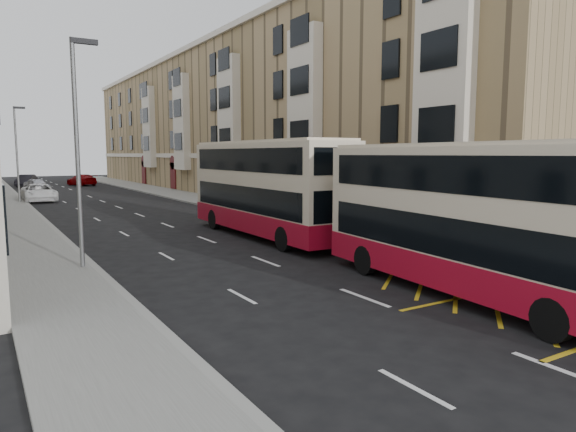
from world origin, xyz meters
TOP-DOWN VIEW (x-y plane):
  - ground at (0.00, 0.00)m, footprint 200.00×200.00m
  - pavement_right at (8.00, 30.00)m, footprint 4.00×120.00m
  - pavement_left at (-7.50, 30.00)m, footprint 3.00×120.00m
  - kerb_right at (6.00, 30.00)m, footprint 0.25×120.00m
  - kerb_left at (-6.00, 30.00)m, footprint 0.25×120.00m
  - road_markings at (0.00, 45.00)m, footprint 10.00×110.00m
  - terrace_right at (14.88, 45.38)m, footprint 10.75×79.00m
  - guard_railing at (6.25, 5.75)m, footprint 0.06×6.56m
  - street_lamp_near at (-6.35, 12.00)m, footprint 0.93×0.18m
  - street_lamp_far at (-6.35, 42.00)m, footprint 0.93×0.18m
  - double_decker_front at (2.75, 2.56)m, footprint 3.55×11.47m
  - double_decker_rear at (2.95, 15.21)m, footprint 2.91×12.14m
  - pedestrian_far at (7.26, 4.69)m, footprint 1.00×0.51m
  - white_van at (-4.81, 42.69)m, footprint 2.65×5.66m
  - car_silver at (-3.65, 56.67)m, footprint 2.86×4.52m
  - car_dark at (-3.93, 66.75)m, footprint 3.14×4.91m
  - car_red at (2.53, 65.20)m, footprint 3.60×5.55m

SIDE VIEW (x-z plane):
  - ground at x=0.00m, z-range 0.00..0.00m
  - road_markings at x=0.00m, z-range 0.00..0.01m
  - pavement_right at x=8.00m, z-range 0.00..0.15m
  - pavement_left at x=-7.50m, z-range 0.00..0.15m
  - kerb_right at x=6.00m, z-range 0.00..0.15m
  - kerb_left at x=-6.00m, z-range 0.00..0.15m
  - car_silver at x=-3.65m, z-range 0.00..1.44m
  - car_red at x=2.53m, z-range 0.00..1.49m
  - car_dark at x=-3.93m, z-range 0.00..1.53m
  - white_van at x=-4.81m, z-range 0.00..1.57m
  - guard_railing at x=6.25m, z-range 0.35..1.36m
  - pedestrian_far at x=7.26m, z-range 0.15..1.80m
  - double_decker_front at x=2.75m, z-range 0.04..4.54m
  - double_decker_rear at x=2.95m, z-range 0.04..4.87m
  - street_lamp_near at x=-6.35m, z-range 0.64..8.64m
  - street_lamp_far at x=-6.35m, z-range 0.64..8.64m
  - terrace_right at x=14.88m, z-range -0.10..15.15m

